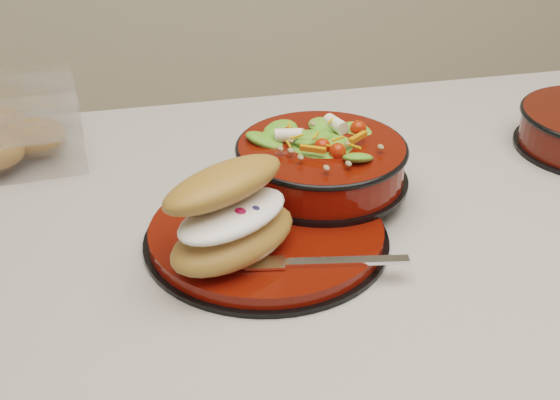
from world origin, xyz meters
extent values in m
cube|color=beige|center=(0.00, 0.00, 0.88)|extent=(1.24, 0.74, 0.04)
cylinder|color=black|center=(-0.02, -0.04, 0.90)|extent=(0.27, 0.27, 0.01)
cylinder|color=#630C03|center=(-0.02, -0.04, 0.91)|extent=(0.26, 0.26, 0.01)
torus|color=black|center=(-0.01, -0.05, 0.92)|extent=(0.15, 0.15, 0.01)
cylinder|color=black|center=(0.07, 0.05, 0.92)|extent=(0.21, 0.21, 0.01)
cylinder|color=#630C03|center=(0.07, 0.05, 0.95)|extent=(0.20, 0.20, 0.04)
torus|color=black|center=(0.07, 0.05, 0.97)|extent=(0.20, 0.20, 0.01)
ellipsoid|color=#478826|center=(0.07, 0.05, 0.96)|extent=(0.17, 0.17, 0.07)
sphere|color=red|center=(0.11, 0.05, 1.00)|extent=(0.02, 0.02, 0.02)
sphere|color=red|center=(0.07, 0.09, 1.00)|extent=(0.02, 0.02, 0.02)
sphere|color=red|center=(0.03, 0.05, 1.00)|extent=(0.02, 0.02, 0.02)
sphere|color=red|center=(0.07, 0.01, 1.00)|extent=(0.02, 0.02, 0.02)
cylinder|color=silver|center=(0.09, 0.08, 1.00)|extent=(0.03, 0.04, 0.02)
cylinder|color=silver|center=(0.03, 0.06, 1.00)|extent=(0.04, 0.03, 0.02)
cube|color=orange|center=(0.05, 0.02, 1.00)|extent=(0.03, 0.03, 0.01)
cube|color=orange|center=(0.11, 0.04, 1.00)|extent=(0.03, 0.02, 0.01)
ellipsoid|color=#A57032|center=(-0.06, -0.09, 0.94)|extent=(0.17, 0.16, 0.04)
ellipsoid|color=white|center=(-0.06, -0.09, 0.97)|extent=(0.15, 0.13, 0.02)
ellipsoid|color=#A57032|center=(-0.06, -0.07, 1.00)|extent=(0.16, 0.15, 0.04)
sphere|color=#A70B2A|center=(-0.09, -0.09, 0.97)|extent=(0.02, 0.02, 0.02)
sphere|color=#A70B2A|center=(-0.06, -0.10, 0.97)|extent=(0.02, 0.02, 0.02)
sphere|color=#191947|center=(-0.07, -0.08, 0.97)|extent=(0.01, 0.01, 0.01)
sphere|color=#191947|center=(-0.05, -0.08, 0.97)|extent=(0.01, 0.01, 0.01)
sphere|color=#191947|center=(-0.06, -0.09, 0.97)|extent=(0.01, 0.01, 0.01)
sphere|color=#191947|center=(-0.04, -0.09, 0.97)|extent=(0.01, 0.01, 0.01)
cube|color=silver|center=(0.04, -0.12, 0.92)|extent=(0.13, 0.03, 0.00)
cube|color=silver|center=(-0.04, -0.11, 0.92)|extent=(0.04, 0.03, 0.00)
ellipsoid|color=#A57032|center=(-0.28, 0.24, 0.93)|extent=(0.09, 0.07, 0.04)
camera|label=1|loc=(-0.16, -0.75, 1.37)|focal=50.00mm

